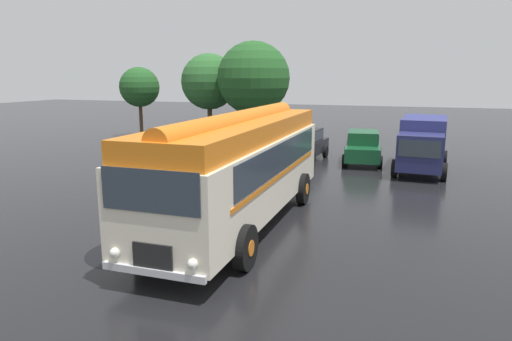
% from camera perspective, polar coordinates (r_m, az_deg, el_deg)
% --- Properties ---
extents(ground_plane, '(120.00, 120.00, 0.00)m').
position_cam_1_polar(ground_plane, '(13.58, -5.68, -7.62)').
color(ground_plane, black).
extents(vintage_bus, '(2.93, 10.14, 3.49)m').
position_cam_1_polar(vintage_bus, '(13.68, -2.05, 0.81)').
color(vintage_bus, silver).
rests_on(vintage_bus, ground).
extents(car_near_left, '(2.21, 4.32, 1.66)m').
position_cam_1_polar(car_near_left, '(24.85, 6.00, 3.26)').
color(car_near_left, black).
rests_on(car_near_left, ground).
extents(car_mid_left, '(2.26, 4.34, 1.66)m').
position_cam_1_polar(car_mid_left, '(24.51, 13.20, 2.89)').
color(car_mid_left, '#144C28').
rests_on(car_mid_left, ground).
extents(box_van, '(2.57, 5.86, 2.50)m').
position_cam_1_polar(box_van, '(23.38, 20.10, 3.35)').
color(box_van, navy).
rests_on(box_van, ground).
extents(tree_far_left, '(2.92, 2.92, 5.14)m').
position_cam_1_polar(tree_far_left, '(35.23, -14.32, 9.99)').
color(tree_far_left, '#4C3823').
rests_on(tree_far_left, ground).
extents(tree_left_of_centre, '(3.88, 3.87, 6.03)m').
position_cam_1_polar(tree_left_of_centre, '(32.53, -6.08, 11.08)').
color(tree_left_of_centre, '#4C3823').
rests_on(tree_left_of_centre, ground).
extents(tree_centre, '(4.72, 4.72, 6.70)m').
position_cam_1_polar(tree_centre, '(30.10, -0.06, 11.45)').
color(tree_centre, '#4C3823').
rests_on(tree_centre, ground).
extents(puddle_patch, '(2.18, 2.18, 0.01)m').
position_cam_1_polar(puddle_patch, '(12.43, -15.62, -9.87)').
color(puddle_patch, black).
rests_on(puddle_patch, ground).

